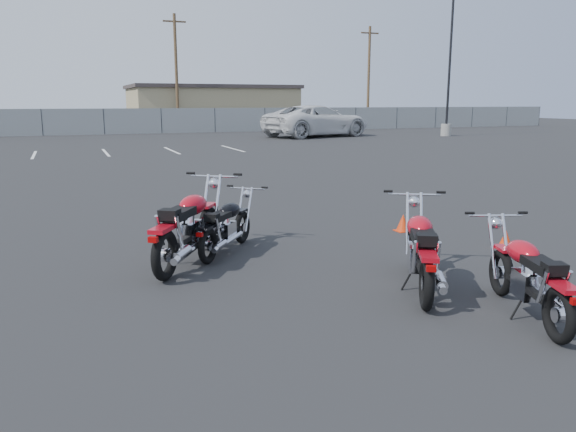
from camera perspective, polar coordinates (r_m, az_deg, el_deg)
name	(u,v)px	position (r m, az deg, el deg)	size (l,w,h in m)	color
ground	(291,271)	(7.77, 0.27, -5.64)	(120.00, 120.00, 0.00)	black
motorcycle_front_red	(189,227)	(8.15, -10.04, -1.10)	(1.74, 2.23, 1.18)	black
motorcycle_second_black	(226,226)	(8.66, -6.29, -1.04)	(1.48, 1.67, 0.92)	black
motorcycle_third_red	(421,250)	(7.14, 13.38, -3.43)	(1.45, 2.10, 1.08)	black
motorcycle_rear_red	(529,277)	(6.59, 23.30, -5.73)	(1.07, 1.97, 0.98)	black
training_cone_near	(403,223)	(10.31, 11.60, -0.67)	(0.26, 0.26, 0.31)	red
training_cone_far	(506,239)	(9.62, 21.24, -2.20)	(0.24, 0.24, 0.28)	red
light_pole_east	(448,94)	(39.74, 15.95, 11.79)	(0.80, 0.70, 10.48)	gray
chainlink_fence	(104,122)	(41.99, -18.20, 9.10)	(80.06, 0.06, 1.80)	slate
tan_building_east	(211,106)	(52.46, -7.82, 11.00)	(14.40, 9.40, 3.70)	tan
utility_pole_c	(176,71)	(46.77, -11.28, 14.29)	(1.80, 0.24, 9.00)	#4D3823
utility_pole_d	(369,75)	(54.05, 8.20, 14.00)	(1.80, 0.24, 9.00)	#4D3823
parking_line_stripes	(71,154)	(26.98, -21.21, 5.92)	(15.12, 4.00, 0.01)	silver
white_van	(317,112)	(37.57, 2.95, 10.53)	(8.53, 3.41, 3.24)	silver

